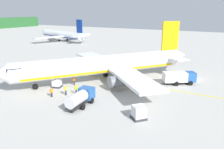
# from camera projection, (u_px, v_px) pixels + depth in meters

# --- Properties ---
(ground) EXTENTS (240.00, 320.00, 0.20)m
(ground) POSITION_uv_depth(u_px,v_px,m) (34.00, 58.00, 72.20)
(ground) COLOR #B7B5AD
(airliner_foreground) EXTENTS (35.46, 30.31, 11.90)m
(airliner_foreground) POSITION_uv_depth(u_px,v_px,m) (106.00, 65.00, 47.47)
(airliner_foreground) COLOR white
(airliner_foreground) RESTS_ON ground
(airliner_mid_apron) EXTENTS (29.88, 35.81, 10.38)m
(airliner_mid_apron) POSITION_uv_depth(u_px,v_px,m) (62.00, 35.00, 109.78)
(airliner_mid_apron) COLOR silver
(airliner_mid_apron) RESTS_ON ground
(service_truck_fuel) EXTENTS (5.50, 6.41, 2.45)m
(service_truck_fuel) POSITION_uv_depth(u_px,v_px,m) (179.00, 77.00, 45.60)
(service_truck_fuel) COLOR #2659A5
(service_truck_fuel) RESTS_ON ground
(service_truck_baggage) EXTENTS (6.00, 2.79, 2.40)m
(service_truck_baggage) POSITION_uv_depth(u_px,v_px,m) (81.00, 97.00, 35.14)
(service_truck_baggage) COLOR #2659A5
(service_truck_baggage) RESTS_ON ground
(cargo_container_near) EXTENTS (1.95, 1.95, 1.94)m
(cargo_container_near) POSITION_uv_depth(u_px,v_px,m) (145.00, 85.00, 42.25)
(cargo_container_near) COLOR #333338
(cargo_container_near) RESTS_ON ground
(cargo_container_mid) EXTENTS (2.53, 2.53, 2.03)m
(cargo_container_mid) POSITION_uv_depth(u_px,v_px,m) (139.00, 112.00, 31.01)
(cargo_container_mid) COLOR #333338
(cargo_container_mid) RESTS_ON ground
(cargo_container_far) EXTENTS (2.02, 2.02, 1.88)m
(cargo_container_far) POSITION_uv_depth(u_px,v_px,m) (57.00, 83.00, 43.85)
(cargo_container_far) COLOR #333338
(cargo_container_far) RESTS_ON ground
(crew_marshaller) EXTENTS (0.62, 0.32, 1.72)m
(crew_marshaller) POSITION_uv_depth(u_px,v_px,m) (74.00, 80.00, 45.15)
(crew_marshaller) COLOR #191E33
(crew_marshaller) RESTS_ON ground
(crew_loader_left) EXTENTS (0.63, 0.27, 1.76)m
(crew_loader_left) POSITION_uv_depth(u_px,v_px,m) (66.00, 89.00, 39.75)
(crew_loader_left) COLOR #191E33
(crew_loader_left) RESTS_ON ground
(crew_loader_right) EXTENTS (0.58, 0.40, 1.60)m
(crew_loader_right) POSITION_uv_depth(u_px,v_px,m) (51.00, 92.00, 38.90)
(crew_loader_right) COLOR #191E33
(crew_loader_right) RESTS_ON ground
(crew_supervisor) EXTENTS (0.35, 0.61, 1.72)m
(crew_supervisor) POSITION_uv_depth(u_px,v_px,m) (76.00, 89.00, 40.15)
(crew_supervisor) COLOR #191E33
(crew_supervisor) RESTS_ON ground
(apron_guide_line) EXTENTS (0.30, 60.00, 0.01)m
(apron_guide_line) POSITION_uv_depth(u_px,v_px,m) (128.00, 83.00, 46.87)
(apron_guide_line) COLOR yellow
(apron_guide_line) RESTS_ON ground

